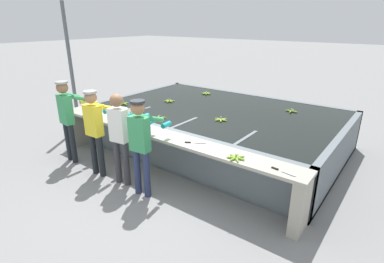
{
  "coord_description": "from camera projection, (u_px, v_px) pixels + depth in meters",
  "views": [
    {
      "loc": [
        3.47,
        -3.38,
        2.75
      ],
      "look_at": [
        0.0,
        1.21,
        0.62
      ],
      "focal_mm": 28.0,
      "sensor_mm": 36.0,
      "label": 1
    }
  ],
  "objects": [
    {
      "name": "banana_bunch_floating_2",
      "position": [
        291.0,
        111.0,
        6.54
      ],
      "size": [
        0.28,
        0.28,
        0.08
      ],
      "color": "#75A333",
      "rests_on": "wash_tank"
    },
    {
      "name": "ground_plane",
      "position": [
        152.0,
        181.0,
        5.45
      ],
      "size": [
        80.0,
        80.0,
        0.0
      ],
      "primitive_type": "plane",
      "color": "gray",
      "rests_on": "ground"
    },
    {
      "name": "knife_0",
      "position": [
        192.0,
        142.0,
        4.88
      ],
      "size": [
        0.31,
        0.21,
        0.02
      ],
      "color": "silver",
      "rests_on": "work_ledge"
    },
    {
      "name": "banana_bunch_floating_4",
      "position": [
        169.0,
        101.0,
        7.36
      ],
      "size": [
        0.28,
        0.28,
        0.08
      ],
      "color": "#7FAD33",
      "rests_on": "wash_tank"
    },
    {
      "name": "banana_bunch_floating_0",
      "position": [
        124.0,
        104.0,
        7.12
      ],
      "size": [
        0.28,
        0.28,
        0.08
      ],
      "color": "#7FAD33",
      "rests_on": "wash_tank"
    },
    {
      "name": "worker_1",
      "position": [
        95.0,
        125.0,
        5.4
      ],
      "size": [
        0.44,
        0.73,
        1.62
      ],
      "color": "#1E2328",
      "rests_on": "ground"
    },
    {
      "name": "work_ledge",
      "position": [
        159.0,
        145.0,
        5.39
      ],
      "size": [
        5.34,
        0.45,
        0.88
      ],
      "color": "#A8A393",
      "rests_on": "ground"
    },
    {
      "name": "banana_bunch_ledge_0",
      "position": [
        236.0,
        158.0,
        4.31
      ],
      "size": [
        0.28,
        0.28,
        0.08
      ],
      "color": "#7FAD33",
      "rests_on": "work_ledge"
    },
    {
      "name": "banana_bunch_floating_1",
      "position": [
        206.0,
        93.0,
        8.13
      ],
      "size": [
        0.28,
        0.28,
        0.08
      ],
      "color": "#7FAD33",
      "rests_on": "wash_tank"
    },
    {
      "name": "worker_0",
      "position": [
        68.0,
        114.0,
        5.93
      ],
      "size": [
        0.45,
        0.73,
        1.67
      ],
      "color": "#1E2328",
      "rests_on": "ground"
    },
    {
      "name": "worker_3",
      "position": [
        141.0,
        139.0,
        4.74
      ],
      "size": [
        0.45,
        0.73,
        1.63
      ],
      "color": "navy",
      "rests_on": "ground"
    },
    {
      "name": "knife_1",
      "position": [
        280.0,
        170.0,
        3.97
      ],
      "size": [
        0.35,
        0.08,
        0.02
      ],
      "color": "silver",
      "rests_on": "work_ledge"
    },
    {
      "name": "support_post_left",
      "position": [
        71.0,
        69.0,
        7.61
      ],
      "size": [
        0.09,
        0.09,
        3.2
      ],
      "color": "slate",
      "rests_on": "ground"
    },
    {
      "name": "banana_bunch_floating_5",
      "position": [
        159.0,
        118.0,
        6.07
      ],
      "size": [
        0.25,
        0.25,
        0.08
      ],
      "color": "#75A333",
      "rests_on": "wash_tank"
    },
    {
      "name": "worker_2",
      "position": [
        121.0,
        131.0,
        5.09
      ],
      "size": [
        0.47,
        0.73,
        1.64
      ],
      "color": "#38383D",
      "rests_on": "ground"
    },
    {
      "name": "wash_tank",
      "position": [
        217.0,
        127.0,
        6.93
      ],
      "size": [
        5.34,
        3.49,
        0.88
      ],
      "color": "slate",
      "rests_on": "ground"
    },
    {
      "name": "banana_bunch_floating_3",
      "position": [
        221.0,
        119.0,
        5.99
      ],
      "size": [
        0.28,
        0.26,
        0.08
      ],
      "color": "#93BC3D",
      "rests_on": "wash_tank"
    }
  ]
}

